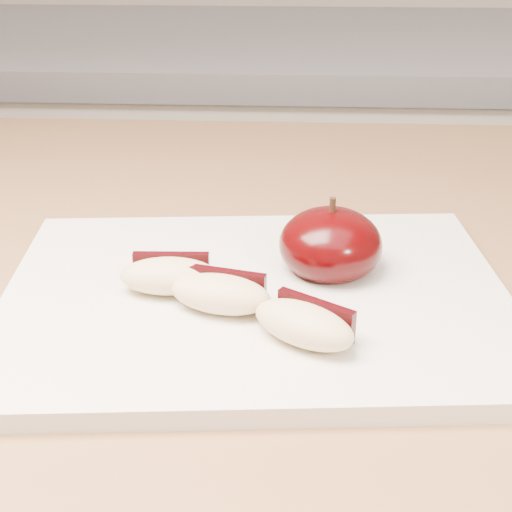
{
  "coord_description": "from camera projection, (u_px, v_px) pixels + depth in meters",
  "views": [
    {
      "loc": [
        -0.07,
        -0.01,
        1.14
      ],
      "look_at": [
        -0.09,
        0.39,
        0.94
      ],
      "focal_mm": 50.0,
      "sensor_mm": 36.0,
      "label": 1
    }
  ],
  "objects": [
    {
      "name": "apple_wedge_a",
      "position": [
        169.0,
        275.0,
        0.46
      ],
      "size": [
        0.06,
        0.03,
        0.02
      ],
      "rotation": [
        0.0,
        0.0,
        0.04
      ],
      "color": "beige",
      "rests_on": "cutting_board"
    },
    {
      "name": "back_cabinet",
      "position": [
        326.0,
        283.0,
        1.38
      ],
      "size": [
        2.4,
        0.62,
        0.94
      ],
      "color": "silver",
      "rests_on": "ground"
    },
    {
      "name": "apple_wedge_b",
      "position": [
        221.0,
        293.0,
        0.44
      ],
      "size": [
        0.07,
        0.04,
        0.02
      ],
      "rotation": [
        0.0,
        0.0,
        -0.23
      ],
      "color": "beige",
      "rests_on": "cutting_board"
    },
    {
      "name": "apple_half",
      "position": [
        330.0,
        245.0,
        0.48
      ],
      "size": [
        0.09,
        0.09,
        0.06
      ],
      "rotation": [
        0.0,
        0.0,
        -0.26
      ],
      "color": "black",
      "rests_on": "cutting_board"
    },
    {
      "name": "apple_wedge_c",
      "position": [
        305.0,
        324.0,
        0.4
      ],
      "size": [
        0.07,
        0.06,
        0.02
      ],
      "rotation": [
        0.0,
        0.0,
        -0.56
      ],
      "color": "beige",
      "rests_on": "cutting_board"
    },
    {
      "name": "cutting_board",
      "position": [
        256.0,
        299.0,
        0.46
      ],
      "size": [
        0.34,
        0.27,
        0.01
      ],
      "primitive_type": "cube",
      "rotation": [
        0.0,
        0.0,
        0.08
      ],
      "color": "silver",
      "rests_on": "island_counter"
    }
  ]
}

